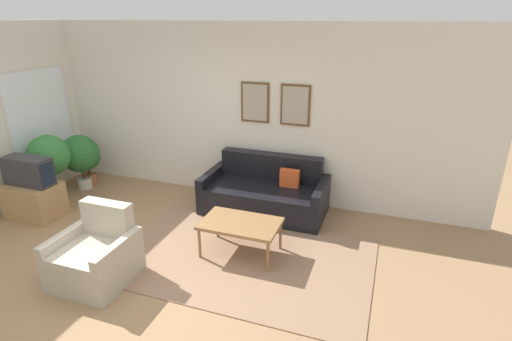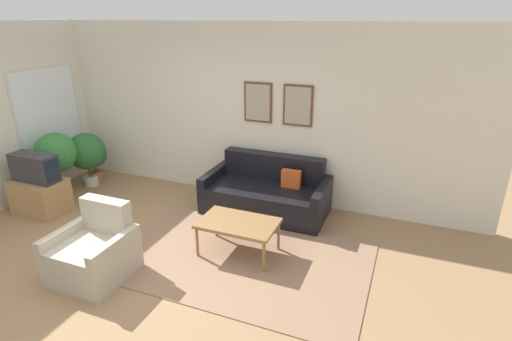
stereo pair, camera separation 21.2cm
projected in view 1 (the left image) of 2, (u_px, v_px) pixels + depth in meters
ground_plane at (131, 279)px, 4.47m from camera, size 16.00×16.00×0.00m
area_rug at (243, 258)px, 4.86m from camera, size 3.08×1.99×0.01m
wall_back at (223, 112)px, 6.26m from camera, size 8.00×0.09×2.70m
couch at (265, 193)px, 5.97m from camera, size 1.81×0.90×0.81m
coffee_table at (240, 225)px, 4.82m from camera, size 0.95×0.59×0.44m
tv_stand at (35, 200)px, 5.81m from camera, size 0.75×0.51×0.51m
tv at (28, 171)px, 5.64m from camera, size 0.71×0.28×0.41m
armchair at (96, 257)px, 4.40m from camera, size 0.78×0.76×0.83m
potted_plant_tall at (49, 158)px, 6.21m from camera, size 0.64×0.64×1.05m
potted_plant_by_window at (88, 159)px, 6.82m from camera, size 0.43×0.43×0.72m
potted_plant_small at (80, 155)px, 6.64m from camera, size 0.62×0.62×0.93m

